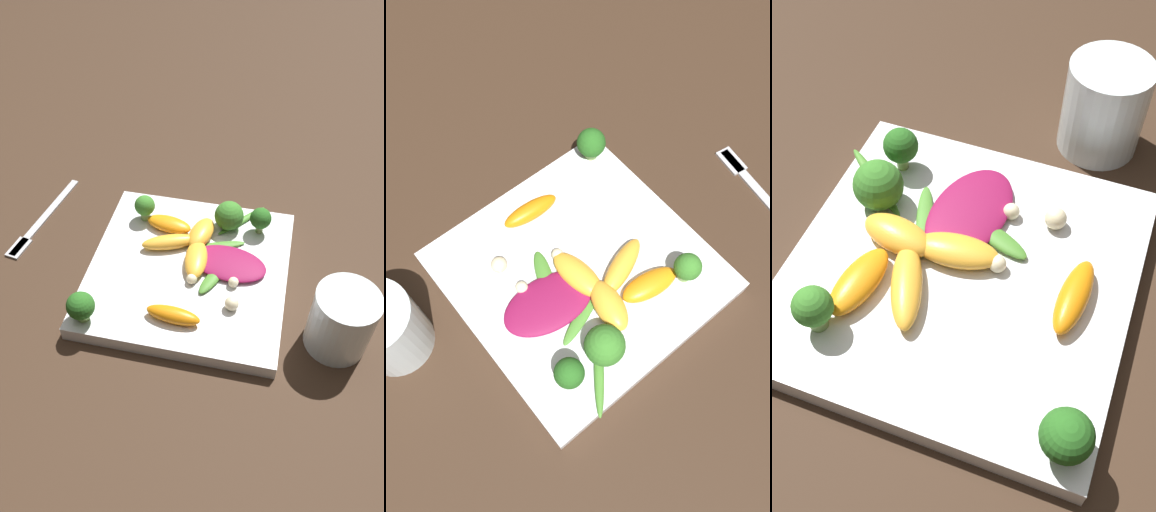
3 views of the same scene
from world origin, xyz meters
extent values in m
plane|color=#382619|center=(0.00, 0.00, 0.00)|extent=(2.40, 2.40, 0.00)
cube|color=white|center=(0.00, 0.00, 0.01)|extent=(0.26, 0.26, 0.02)
cylinder|color=silver|center=(0.06, 0.20, 0.04)|extent=(0.08, 0.08, 0.09)
cube|color=#B2B2B7|center=(-0.07, -0.24, 0.00)|extent=(0.18, 0.04, 0.01)
cube|color=#B2B2B7|center=(0.00, -0.25, 0.00)|extent=(0.04, 0.03, 0.01)
ellipsoid|color=maroon|center=(-0.01, 0.05, 0.03)|extent=(0.08, 0.11, 0.01)
ellipsoid|color=#FCAD33|center=(-0.03, -0.03, 0.03)|extent=(0.05, 0.08, 0.02)
ellipsoid|color=#FCAD33|center=(-0.01, 0.01, 0.03)|extent=(0.07, 0.04, 0.02)
ellipsoid|color=#FCAD33|center=(-0.06, 0.01, 0.03)|extent=(0.07, 0.04, 0.02)
ellipsoid|color=orange|center=(-0.07, -0.04, 0.03)|extent=(0.04, 0.07, 0.02)
ellipsoid|color=orange|center=(0.09, 0.00, 0.03)|extent=(0.03, 0.07, 0.02)
cylinder|color=#84AD5B|center=(-0.09, 0.04, 0.03)|extent=(0.01, 0.01, 0.01)
sphere|color=#387A28|center=(-0.09, 0.04, 0.04)|extent=(0.04, 0.04, 0.04)
cylinder|color=#7A9E51|center=(-0.09, 0.08, 0.03)|extent=(0.01, 0.01, 0.02)
sphere|color=#26601E|center=(-0.09, 0.08, 0.05)|extent=(0.03, 0.03, 0.03)
cylinder|color=#84AD5B|center=(-0.08, -0.08, 0.03)|extent=(0.01, 0.01, 0.02)
sphere|color=#387A28|center=(-0.08, -0.08, 0.05)|extent=(0.03, 0.03, 0.03)
cylinder|color=#84AD5B|center=(0.11, -0.11, 0.03)|extent=(0.01, 0.01, 0.02)
sphere|color=#26601E|center=(0.11, -0.11, 0.05)|extent=(0.04, 0.04, 0.04)
ellipsoid|color=#47842D|center=(-0.04, 0.03, 0.02)|extent=(0.04, 0.07, 0.00)
ellipsoid|color=#47842D|center=(0.02, 0.04, 0.03)|extent=(0.06, 0.04, 0.01)
ellipsoid|color=#47842D|center=(-0.10, 0.06, 0.02)|extent=(0.08, 0.07, 0.01)
sphere|color=beige|center=(0.02, 0.06, 0.03)|extent=(0.01, 0.01, 0.01)
sphere|color=beige|center=(0.03, 0.01, 0.03)|extent=(0.01, 0.01, 0.01)
sphere|color=beige|center=(0.06, 0.07, 0.03)|extent=(0.02, 0.02, 0.02)
camera|label=1|loc=(0.43, 0.10, 0.53)|focal=35.00mm
camera|label=2|loc=(-0.18, 0.15, 0.52)|focal=35.00mm
camera|label=3|loc=(0.09, -0.25, 0.40)|focal=42.00mm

